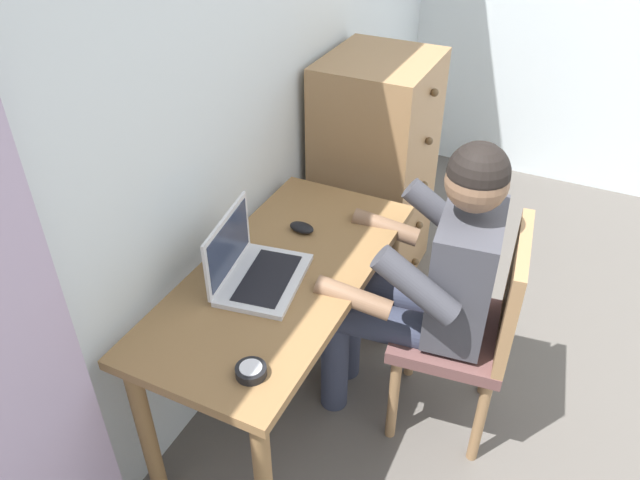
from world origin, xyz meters
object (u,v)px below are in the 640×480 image
object	(u,v)px
chair	(472,325)
person_seated	(427,275)
desk	(283,296)
laptop	(252,267)
dresser	(374,174)
computer_mouse	(302,228)
desk_clock	(251,371)

from	to	relation	value
chair	person_seated	world-z (taller)	person_seated
desk	laptop	world-z (taller)	laptop
dresser	chair	world-z (taller)	dresser
dresser	person_seated	distance (m)	0.95
desk	person_seated	world-z (taller)	person_seated
dresser	chair	distance (m)	1.04
person_seated	computer_mouse	world-z (taller)	person_seated
dresser	laptop	bearing A→B (deg)	179.31
desk	desk_clock	distance (m)	0.49
dresser	desk_clock	xyz separation A→B (m)	(-1.48, -0.20, 0.16)
laptop	desk	bearing A→B (deg)	-39.58
chair	desk_clock	size ratio (longest dim) A/B	9.96
dresser	desk_clock	distance (m)	1.50
person_seated	laptop	bearing A→B (deg)	121.40
dresser	laptop	xyz separation A→B (m)	(-1.11, 0.01, 0.20)
dresser	desk_clock	size ratio (longest dim) A/B	12.71
chair	computer_mouse	distance (m)	0.72
dresser	chair	size ratio (longest dim) A/B	1.28
person_seated	laptop	distance (m)	0.61
computer_mouse	person_seated	bearing A→B (deg)	-85.54
laptop	desk_clock	world-z (taller)	laptop
person_seated	desk_clock	bearing A→B (deg)	156.21
chair	desk_clock	bearing A→B (deg)	145.47
desk	dresser	size ratio (longest dim) A/B	1.05
desk	person_seated	xyz separation A→B (m)	(0.24, -0.45, 0.08)
computer_mouse	desk_clock	distance (m)	0.73
desk	computer_mouse	distance (m)	0.28
dresser	chair	xyz separation A→B (m)	(-0.77, -0.69, -0.06)
dresser	computer_mouse	xyz separation A→B (m)	(-0.78, -0.00, 0.16)
desk_clock	dresser	bearing A→B (deg)	7.78
desk	computer_mouse	xyz separation A→B (m)	(0.25, 0.05, 0.13)
chair	computer_mouse	world-z (taller)	chair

